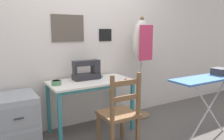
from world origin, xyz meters
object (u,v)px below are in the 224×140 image
object	(u,v)px
fabric_bowl	(56,83)
filing_cabinet	(16,122)
ironing_board	(211,80)
dress_form	(141,47)
thread_spool_near_machine	(101,77)
wooden_chair	(119,114)
scissors	(126,79)
sewing_machine	(88,70)
storage_box	(220,71)

from	to	relation	value
fabric_bowl	filing_cabinet	xyz separation A→B (m)	(-0.48, 0.03, -0.42)
ironing_board	dress_form	bearing A→B (deg)	105.98
thread_spool_near_machine	wooden_chair	size ratio (longest dim) A/B	0.04
wooden_chair	filing_cabinet	xyz separation A→B (m)	(-1.02, 0.62, -0.11)
thread_spool_near_machine	ironing_board	bearing A→B (deg)	-45.85
scissors	thread_spool_near_machine	world-z (taller)	thread_spool_near_machine
sewing_machine	dress_form	world-z (taller)	dress_form
sewing_machine	fabric_bowl	size ratio (longest dim) A/B	3.28
fabric_bowl	storage_box	distance (m)	2.10
ironing_board	storage_box	bearing A→B (deg)	7.19
fabric_bowl	ironing_board	world-z (taller)	ironing_board
thread_spool_near_machine	wooden_chair	world-z (taller)	wooden_chair
scissors	filing_cabinet	world-z (taller)	scissors
scissors	storage_box	size ratio (longest dim) A/B	0.64
scissors	thread_spool_near_machine	size ratio (longest dim) A/B	2.93
wooden_chair	scissors	bearing A→B (deg)	48.84
dress_form	fabric_bowl	bearing A→B (deg)	-175.92
scissors	fabric_bowl	bearing A→B (deg)	170.17
scissors	thread_spool_near_machine	bearing A→B (deg)	133.11
filing_cabinet	ironing_board	xyz separation A→B (m)	(2.16, -0.96, 0.44)
scissors	filing_cabinet	size ratio (longest dim) A/B	0.17
ironing_board	storage_box	size ratio (longest dim) A/B	6.56
sewing_machine	filing_cabinet	bearing A→B (deg)	-175.39
thread_spool_near_machine	dress_form	bearing A→B (deg)	-0.10
sewing_machine	filing_cabinet	distance (m)	1.08
scissors	thread_spool_near_machine	xyz separation A→B (m)	(-0.24, 0.26, 0.01)
filing_cabinet	dress_form	bearing A→B (deg)	2.25
wooden_chair	ironing_board	distance (m)	1.24
sewing_machine	filing_cabinet	world-z (taller)	sewing_machine
wooden_chair	ironing_board	bearing A→B (deg)	-16.48
fabric_bowl	scissors	bearing A→B (deg)	-9.83
sewing_machine	scissors	size ratio (longest dim) A/B	3.36
fabric_bowl	thread_spool_near_machine	xyz separation A→B (m)	(0.68, 0.10, -0.01)
scissors	storage_box	bearing A→B (deg)	-37.85
scissors	wooden_chair	size ratio (longest dim) A/B	0.12
sewing_machine	storage_box	world-z (taller)	sewing_machine
scissors	ironing_board	bearing A→B (deg)	-45.51
sewing_machine	dress_form	bearing A→B (deg)	-0.19
wooden_chair	ironing_board	size ratio (longest dim) A/B	0.79
fabric_bowl	wooden_chair	world-z (taller)	wooden_chair
sewing_machine	thread_spool_near_machine	bearing A→B (deg)	-0.49
wooden_chair	filing_cabinet	world-z (taller)	wooden_chair
scissors	storage_box	distance (m)	1.23
dress_form	storage_box	size ratio (longest dim) A/B	8.89
fabric_bowl	wooden_chair	bearing A→B (deg)	-48.04
scissors	dress_form	world-z (taller)	dress_form
wooden_chair	ironing_board	xyz separation A→B (m)	(1.15, -0.34, 0.33)
dress_form	ironing_board	distance (m)	1.14
sewing_machine	dress_form	xyz separation A→B (m)	(0.92, -0.00, 0.29)
fabric_bowl	thread_spool_near_machine	distance (m)	0.68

